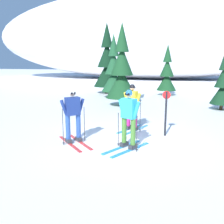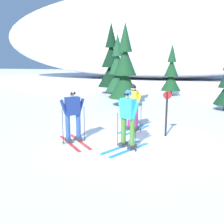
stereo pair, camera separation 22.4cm
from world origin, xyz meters
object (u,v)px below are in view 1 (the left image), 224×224
at_px(skier_yellow_jacket, 132,107).
at_px(pine_tree_center, 122,72).
at_px(pine_tree_center_left, 114,71).
at_px(trail_marker_post, 166,111).
at_px(skier_cyan_jacket, 129,118).
at_px(pine_tree_far_left, 107,64).
at_px(pine_tree_center_right, 167,74).
at_px(pine_tree_far_right, 223,85).
at_px(skier_navy_jacket, 73,115).

height_order(skier_yellow_jacket, pine_tree_center, pine_tree_center).
bearing_deg(pine_tree_center_left, trail_marker_post, -65.32).
distance_m(pine_tree_center_left, trail_marker_post, 9.48).
bearing_deg(pine_tree_center_left, skier_yellow_jacket, -71.82).
distance_m(skier_cyan_jacket, trail_marker_post, 1.89).
bearing_deg(trail_marker_post, pine_tree_center_left, 114.68).
distance_m(skier_yellow_jacket, pine_tree_far_left, 11.12).
relative_size(pine_tree_far_left, trail_marker_post, 3.47).
relative_size(skier_cyan_jacket, pine_tree_far_left, 0.32).
xyz_separation_m(pine_tree_center, trail_marker_post, (2.72, -5.51, -1.08)).
height_order(pine_tree_far_left, pine_tree_center_left, pine_tree_far_left).
relative_size(pine_tree_center_right, pine_tree_far_right, 1.18).
distance_m(pine_tree_far_right, trail_marker_post, 6.23).
height_order(pine_tree_center_left, pine_tree_far_right, pine_tree_center_left).
height_order(skier_navy_jacket, pine_tree_far_right, pine_tree_far_right).
height_order(pine_tree_center_left, trail_marker_post, pine_tree_center_left).
distance_m(pine_tree_center, trail_marker_post, 6.24).
bearing_deg(pine_tree_center_left, skier_navy_jacket, -83.86).
xyz_separation_m(pine_tree_far_left, pine_tree_center_right, (4.70, -0.05, -0.72)).
relative_size(skier_cyan_jacket, pine_tree_center_right, 0.47).
height_order(skier_yellow_jacket, pine_tree_far_left, pine_tree_far_left).
bearing_deg(skier_navy_jacket, pine_tree_center, 88.87).
bearing_deg(pine_tree_far_left, pine_tree_center, -66.51).
height_order(skier_cyan_jacket, pine_tree_center_left, pine_tree_center_left).
relative_size(pine_tree_center, pine_tree_far_right, 1.46).
bearing_deg(skier_yellow_jacket, pine_tree_far_left, 109.89).
bearing_deg(pine_tree_far_left, pine_tree_center_left, -64.18).
bearing_deg(pine_tree_center, skier_navy_jacket, -91.13).
bearing_deg(pine_tree_center_right, pine_tree_far_left, 179.35).
xyz_separation_m(skier_cyan_jacket, pine_tree_far_left, (-3.98, 12.38, 1.37)).
bearing_deg(skier_yellow_jacket, skier_navy_jacket, -129.97).
relative_size(pine_tree_center, pine_tree_center_right, 1.24).
relative_size(pine_tree_center_right, trail_marker_post, 2.39).
bearing_deg(pine_tree_center_right, skier_yellow_jacket, -95.25).
distance_m(skier_yellow_jacket, pine_tree_center_left, 8.62).
bearing_deg(pine_tree_center, pine_tree_far_left, 113.49).
xyz_separation_m(pine_tree_far_left, pine_tree_center_left, (1.08, -2.23, -0.46)).
bearing_deg(pine_tree_far_left, skier_yellow_jacket, -70.11).
distance_m(pine_tree_center_left, pine_tree_center_right, 4.23).
bearing_deg(pine_tree_far_right, skier_yellow_jacket, -128.14).
bearing_deg(trail_marker_post, skier_navy_jacket, -152.65).
relative_size(skier_navy_jacket, skier_yellow_jacket, 0.99).
bearing_deg(skier_cyan_jacket, pine_tree_center_right, 86.63).
bearing_deg(skier_yellow_jacket, pine_tree_center_right, 84.75).
distance_m(skier_cyan_jacket, pine_tree_center_right, 12.36).
relative_size(pine_tree_center_left, pine_tree_center_right, 1.17).
xyz_separation_m(skier_cyan_jacket, pine_tree_center, (-1.68, 7.10, 1.03)).
bearing_deg(pine_tree_center, pine_tree_far_right, 0.53).
bearing_deg(pine_tree_center_right, skier_cyan_jacket, -93.37).
distance_m(skier_navy_jacket, pine_tree_center, 7.07).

